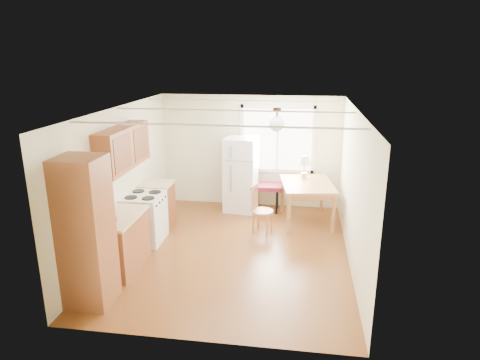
% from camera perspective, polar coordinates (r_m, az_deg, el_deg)
% --- Properties ---
extents(room_shell, '(4.60, 5.60, 2.62)m').
position_cam_1_polar(room_shell, '(7.22, -1.02, -0.51)').
color(room_shell, '#542B11').
rests_on(room_shell, ground).
extents(kitchen_run, '(0.65, 3.40, 2.20)m').
position_cam_1_polar(kitchen_run, '(7.26, -15.37, -4.47)').
color(kitchen_run, brown).
rests_on(kitchen_run, ground).
extents(window_unit, '(1.64, 0.05, 1.51)m').
position_cam_1_polar(window_unit, '(9.48, 5.01, 5.44)').
color(window_unit, white).
rests_on(window_unit, room_shell).
extents(pendant_light, '(0.26, 0.26, 0.40)m').
position_cam_1_polar(pendant_light, '(7.31, 4.92, 7.58)').
color(pendant_light, '#322416').
rests_on(pendant_light, room_shell).
extents(refrigerator, '(0.74, 0.74, 1.63)m').
position_cam_1_polar(refrigerator, '(9.36, 0.14, 0.75)').
color(refrigerator, white).
rests_on(refrigerator, ground).
extents(bench, '(1.33, 0.57, 0.60)m').
position_cam_1_polar(bench, '(9.43, 1.69, -0.94)').
color(bench, maroon).
rests_on(bench, ground).
extents(dining_table, '(1.20, 1.48, 0.84)m').
position_cam_1_polar(dining_table, '(8.82, 8.95, -1.04)').
color(dining_table, '#A1683E').
rests_on(dining_table, ground).
extents(chair, '(0.45, 0.44, 0.94)m').
position_cam_1_polar(chair, '(8.29, 2.48, -3.41)').
color(chair, '#A1683E').
rests_on(chair, ground).
extents(table_lamp, '(0.27, 0.27, 0.48)m').
position_cam_1_polar(table_lamp, '(9.06, 8.59, 2.40)').
color(table_lamp, gold).
rests_on(table_lamp, dining_table).
extents(coffee_maker, '(0.19, 0.24, 0.34)m').
position_cam_1_polar(coffee_maker, '(6.74, -17.33, -4.61)').
color(coffee_maker, black).
rests_on(coffee_maker, kitchen_run).
extents(kettle, '(0.13, 0.13, 0.24)m').
position_cam_1_polar(kettle, '(6.93, -17.28, -4.23)').
color(kettle, red).
rests_on(kettle, kitchen_run).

